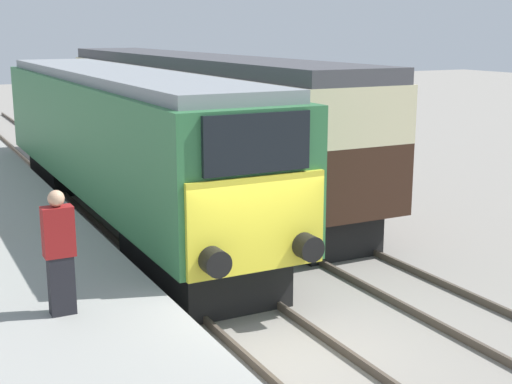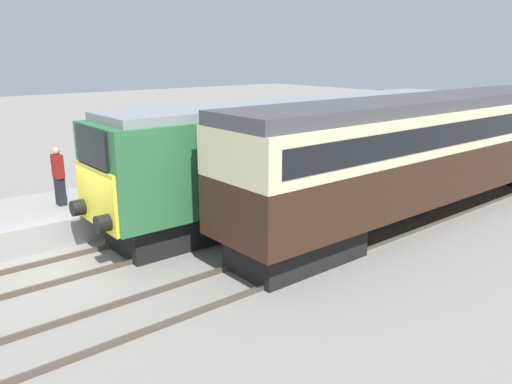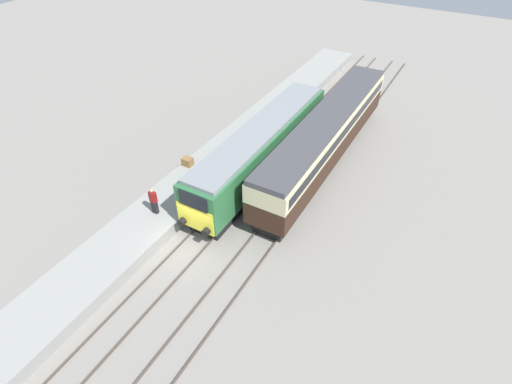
% 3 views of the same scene
% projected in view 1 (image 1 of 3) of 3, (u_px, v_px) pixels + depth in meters
% --- Properties ---
extents(ground_plane, '(120.00, 120.00, 0.00)m').
position_uv_depth(ground_plane, '(280.00, 346.00, 11.30)').
color(ground_plane, gray).
extents(rails_near_track, '(1.51, 60.00, 0.14)m').
position_uv_depth(rails_near_track, '(169.00, 255.00, 15.62)').
color(rails_near_track, '#4C4238').
rests_on(rails_near_track, ground_plane).
extents(rails_far_track, '(1.50, 60.00, 0.14)m').
position_uv_depth(rails_far_track, '(303.00, 235.00, 17.13)').
color(rails_far_track, '#4C4238').
rests_on(rails_far_track, ground_plane).
extents(locomotive, '(2.70, 16.06, 3.91)m').
position_uv_depth(locomotive, '(118.00, 137.00, 18.27)').
color(locomotive, black).
rests_on(locomotive, ground_plane).
extents(passenger_carriage, '(2.75, 18.77, 4.13)m').
position_uv_depth(passenger_carriage, '(190.00, 107.00, 22.71)').
color(passenger_carriage, black).
rests_on(passenger_carriage, ground_plane).
extents(person_on_platform, '(0.44, 0.26, 1.86)m').
position_uv_depth(person_on_platform, '(60.00, 253.00, 10.25)').
color(person_on_platform, black).
rests_on(person_on_platform, platform_left).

